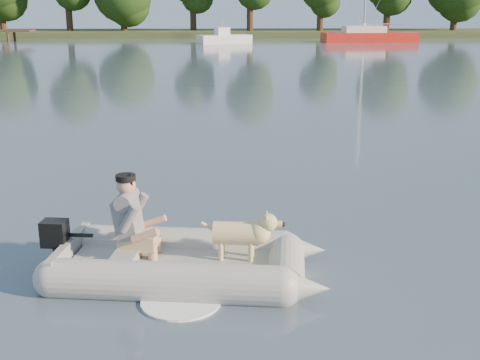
{
  "coord_description": "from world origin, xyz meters",
  "views": [
    {
      "loc": [
        0.21,
        -6.22,
        3.1
      ],
      "look_at": [
        0.51,
        1.91,
        0.75
      ],
      "focal_mm": 45.0,
      "sensor_mm": 36.0,
      "label": 1
    }
  ],
  "objects_px": {
    "dinghy": "(184,232)",
    "man": "(129,215)",
    "dog": "(236,237)",
    "sailboat": "(368,36)",
    "motorboat": "(224,33)"
  },
  "relations": [
    {
      "from": "man",
      "to": "motorboat",
      "type": "bearing_deg",
      "value": 94.97
    },
    {
      "from": "dog",
      "to": "sailboat",
      "type": "distance_m",
      "value": 51.08
    },
    {
      "from": "dinghy",
      "to": "man",
      "type": "relative_size",
      "value": 4.3
    },
    {
      "from": "motorboat",
      "to": "sailboat",
      "type": "distance_m",
      "value": 13.34
    },
    {
      "from": "sailboat",
      "to": "dog",
      "type": "bearing_deg",
      "value": -108.9
    },
    {
      "from": "motorboat",
      "to": "dog",
      "type": "bearing_deg",
      "value": -114.02
    },
    {
      "from": "dinghy",
      "to": "man",
      "type": "distance_m",
      "value": 0.69
    },
    {
      "from": "man",
      "to": "motorboat",
      "type": "distance_m",
      "value": 47.06
    },
    {
      "from": "dinghy",
      "to": "motorboat",
      "type": "xyz_separation_m",
      "value": [
        1.0,
        47.16,
        0.37
      ]
    },
    {
      "from": "man",
      "to": "dog",
      "type": "bearing_deg",
      "value": 0.0
    },
    {
      "from": "dog",
      "to": "motorboat",
      "type": "relative_size",
      "value": 0.18
    },
    {
      "from": "dinghy",
      "to": "sailboat",
      "type": "xyz_separation_m",
      "value": [
        14.17,
        49.22,
        -0.04
      ]
    },
    {
      "from": "motorboat",
      "to": "sailboat",
      "type": "xyz_separation_m",
      "value": [
        13.17,
        2.06,
        -0.42
      ]
    },
    {
      "from": "man",
      "to": "dinghy",
      "type": "bearing_deg",
      "value": -4.24
    },
    {
      "from": "dog",
      "to": "motorboat",
      "type": "xyz_separation_m",
      "value": [
        0.39,
        47.19,
        0.44
      ]
    }
  ]
}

